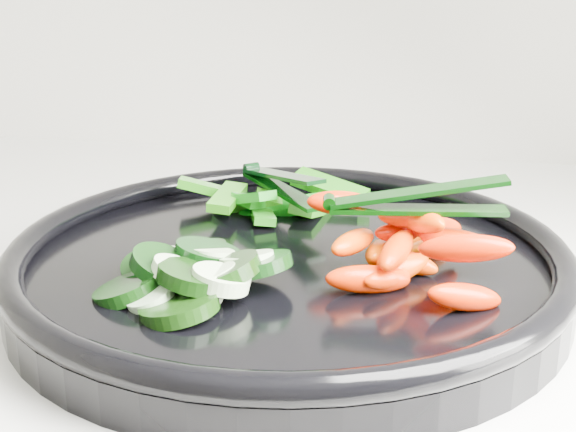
# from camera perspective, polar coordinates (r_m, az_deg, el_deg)

# --- Properties ---
(veggie_tray) EXTENTS (0.44, 0.44, 0.04)m
(veggie_tray) POSITION_cam_1_polar(r_m,az_deg,el_deg) (0.54, 0.00, -3.48)
(veggie_tray) COLOR black
(veggie_tray) RESTS_ON counter
(cucumber_pile) EXTENTS (0.13, 0.14, 0.04)m
(cucumber_pile) POSITION_cam_1_polar(r_m,az_deg,el_deg) (0.50, -7.17, -3.99)
(cucumber_pile) COLOR black
(cucumber_pile) RESTS_ON veggie_tray
(carrot_pile) EXTENTS (0.14, 0.15, 0.05)m
(carrot_pile) POSITION_cam_1_polar(r_m,az_deg,el_deg) (0.51, 8.56, -2.20)
(carrot_pile) COLOR #DC4C00
(carrot_pile) RESTS_ON veggie_tray
(pepper_pile) EXTENTS (0.15, 0.10, 0.04)m
(pepper_pile) POSITION_cam_1_polar(r_m,az_deg,el_deg) (0.63, -1.24, 1.13)
(pepper_pile) COLOR #256D0A
(pepper_pile) RESTS_ON veggie_tray
(tong_carrot) EXTENTS (0.11, 0.03, 0.02)m
(tong_carrot) POSITION_cam_1_polar(r_m,az_deg,el_deg) (0.50, 8.81, 1.07)
(tong_carrot) COLOR black
(tong_carrot) RESTS_ON carrot_pile
(tong_pepper) EXTENTS (0.08, 0.10, 0.02)m
(tong_pepper) POSITION_cam_1_polar(r_m,az_deg,el_deg) (0.62, -0.61, 2.46)
(tong_pepper) COLOR black
(tong_pepper) RESTS_ON pepper_pile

